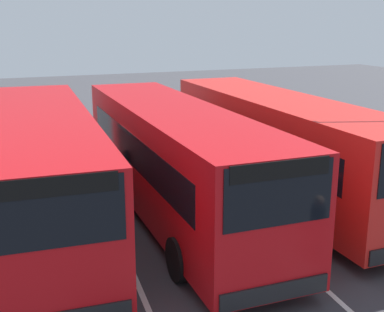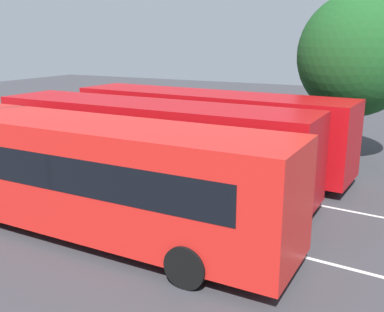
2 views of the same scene
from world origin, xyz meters
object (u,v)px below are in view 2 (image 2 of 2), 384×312
(depot_tree, at_px, (356,55))
(bus_center_right, at_px, (87,173))
(bus_center_left, at_px, (148,144))
(bus_far_left, at_px, (207,128))

(depot_tree, bearing_deg, bus_center_right, 66.10)
(bus_center_left, bearing_deg, bus_center_right, 97.76)
(bus_far_left, height_order, bus_center_left, same)
(bus_far_left, bearing_deg, depot_tree, -136.21)
(bus_far_left, height_order, bus_center_right, same)
(bus_far_left, xyz_separation_m, bus_center_right, (0.10, 7.01, 0.00))
(bus_far_left, distance_m, bus_center_right, 7.01)
(bus_center_right, bearing_deg, depot_tree, -112.99)
(bus_center_left, bearing_deg, depot_tree, -124.30)
(bus_far_left, relative_size, depot_tree, 1.63)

